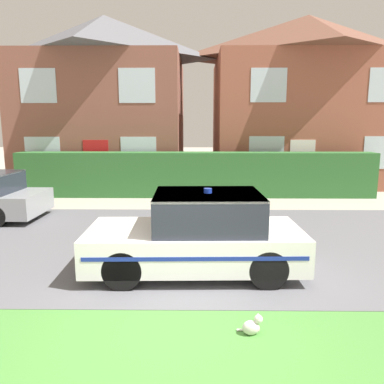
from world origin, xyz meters
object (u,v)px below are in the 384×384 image
at_px(police_car, 198,235).
at_px(house_right, 305,99).
at_px(house_left, 107,100).
at_px(cat, 252,326).

distance_m(police_car, house_right, 12.98).
xyz_separation_m(police_car, house_left, (-4.23, 11.25, 3.13)).
bearing_deg(cat, police_car, 105.13).
bearing_deg(house_left, police_car, -69.38).
relative_size(house_left, house_right, 0.86).
distance_m(house_left, house_right, 9.29).
bearing_deg(police_car, cat, 106.69).
bearing_deg(police_car, house_right, -115.15).
bearing_deg(cat, house_right, 69.26).
distance_m(police_car, cat, 2.31).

